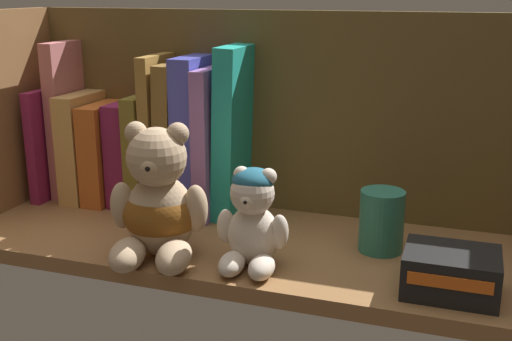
% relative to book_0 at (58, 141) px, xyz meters
% --- Properties ---
extents(shelf_board, '(0.79, 0.26, 0.02)m').
position_rel_book_0_xyz_m(shelf_board, '(0.37, -0.10, -0.10)').
color(shelf_board, olive).
rests_on(shelf_board, ground).
extents(shelf_back_panel, '(0.82, 0.01, 0.31)m').
position_rel_book_0_xyz_m(shelf_back_panel, '(0.37, 0.04, 0.05)').
color(shelf_back_panel, brown).
rests_on(shelf_back_panel, ground).
extents(book_0, '(0.02, 0.14, 0.17)m').
position_rel_book_0_xyz_m(book_0, '(0.00, 0.00, 0.00)').
color(book_0, '#8C2154').
rests_on(book_0, shelf_board).
extents(book_1, '(0.02, 0.09, 0.24)m').
position_rel_book_0_xyz_m(book_1, '(0.02, 0.00, 0.04)').
color(book_1, '#C16E6E').
rests_on(book_1, shelf_board).
extents(book_2, '(0.03, 0.12, 0.17)m').
position_rel_book_0_xyz_m(book_2, '(0.05, 0.00, -0.00)').
color(book_2, tan).
rests_on(book_2, shelf_board).
extents(book_3, '(0.04, 0.12, 0.15)m').
position_rel_book_0_xyz_m(book_3, '(0.09, 0.00, -0.01)').
color(book_3, '#C55E24').
rests_on(book_3, shelf_board).
extents(book_4, '(0.03, 0.10, 0.16)m').
position_rel_book_0_xyz_m(book_4, '(0.13, 0.00, -0.01)').
color(book_4, '#811F4E').
rests_on(book_4, shelf_board).
extents(book_5, '(0.02, 0.12, 0.17)m').
position_rel_book_0_xyz_m(book_5, '(0.16, 0.00, -0.00)').
color(book_5, olive).
rests_on(book_5, shelf_board).
extents(book_6, '(0.02, 0.12, 0.23)m').
position_rel_book_0_xyz_m(book_6, '(0.19, 0.00, 0.03)').
color(book_6, olive).
rests_on(book_6, shelf_board).
extents(book_7, '(0.03, 0.11, 0.22)m').
position_rel_book_0_xyz_m(book_7, '(0.21, 0.00, 0.02)').
color(book_7, brown).
rests_on(book_7, shelf_board).
extents(book_8, '(0.03, 0.11, 0.23)m').
position_rel_book_0_xyz_m(book_8, '(0.24, 0.00, 0.03)').
color(book_8, '#4C51C7').
rests_on(book_8, shelf_board).
extents(book_9, '(0.02, 0.14, 0.21)m').
position_rel_book_0_xyz_m(book_9, '(0.27, 0.00, 0.02)').
color(book_9, '#9162A7').
rests_on(book_9, shelf_board).
extents(book_10, '(0.04, 0.11, 0.25)m').
position_rel_book_0_xyz_m(book_10, '(0.30, 0.00, 0.04)').
color(book_10, teal).
rests_on(book_10, shelf_board).
extents(teddy_bear_larger, '(0.13, 0.13, 0.17)m').
position_rel_book_0_xyz_m(teddy_bear_larger, '(0.27, -0.18, -0.02)').
color(teddy_bear_larger, tan).
rests_on(teddy_bear_larger, shelf_board).
extents(teddy_bear_smaller, '(0.09, 0.09, 0.12)m').
position_rel_book_0_xyz_m(teddy_bear_smaller, '(0.39, -0.17, -0.03)').
color(teddy_bear_smaller, beige).
rests_on(teddy_bear_smaller, shelf_board).
extents(pillar_candle, '(0.06, 0.06, 0.08)m').
position_rel_book_0_xyz_m(pillar_candle, '(0.53, -0.07, -0.05)').
color(pillar_candle, '#2D7A66').
rests_on(pillar_candle, shelf_board).
extents(small_product_box, '(0.10, 0.08, 0.05)m').
position_rel_book_0_xyz_m(small_product_box, '(0.62, -0.17, -0.06)').
color(small_product_box, black).
rests_on(small_product_box, shelf_board).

